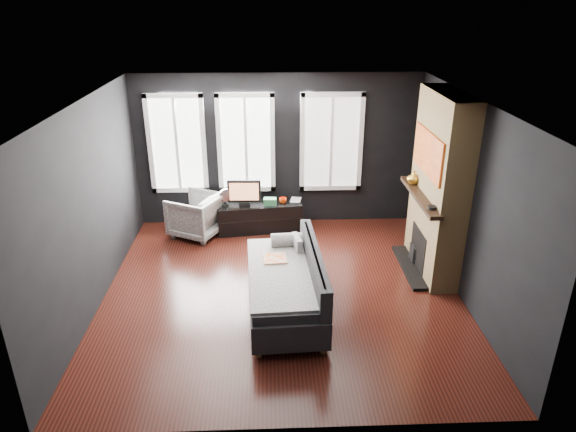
{
  "coord_description": "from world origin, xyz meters",
  "views": [
    {
      "loc": [
        -0.16,
        -6.27,
        3.93
      ],
      "look_at": [
        0.1,
        0.3,
        1.05
      ],
      "focal_mm": 32.0,
      "sensor_mm": 36.0,
      "label": 1
    }
  ],
  "objects_px": {
    "media_console": "(259,217)",
    "mug": "(283,200)",
    "book": "(291,194)",
    "monitor": "(244,191)",
    "sofa": "(284,282)",
    "armchair": "(196,213)",
    "mantel_vase": "(413,178)"
  },
  "relations": [
    {
      "from": "mantel_vase",
      "to": "book",
      "type": "bearing_deg",
      "value": 146.7
    },
    {
      "from": "sofa",
      "to": "armchair",
      "type": "distance_m",
      "value": 2.82
    },
    {
      "from": "media_console",
      "to": "armchair",
      "type": "bearing_deg",
      "value": -179.26
    },
    {
      "from": "media_console",
      "to": "book",
      "type": "bearing_deg",
      "value": 7.63
    },
    {
      "from": "sofa",
      "to": "book",
      "type": "height_order",
      "value": "sofa"
    },
    {
      "from": "sofa",
      "to": "mug",
      "type": "height_order",
      "value": "sofa"
    },
    {
      "from": "media_console",
      "to": "book",
      "type": "height_order",
      "value": "book"
    },
    {
      "from": "media_console",
      "to": "mug",
      "type": "bearing_deg",
      "value": -6.35
    },
    {
      "from": "armchair",
      "to": "mantel_vase",
      "type": "xyz_separation_m",
      "value": [
        3.48,
        -0.9,
        0.92
      ]
    },
    {
      "from": "armchair",
      "to": "monitor",
      "type": "height_order",
      "value": "monitor"
    },
    {
      "from": "sofa",
      "to": "mug",
      "type": "distance_m",
      "value": 2.57
    },
    {
      "from": "media_console",
      "to": "mug",
      "type": "height_order",
      "value": "mug"
    },
    {
      "from": "media_console",
      "to": "mug",
      "type": "xyz_separation_m",
      "value": [
        0.42,
        0.01,
        0.32
      ]
    },
    {
      "from": "monitor",
      "to": "book",
      "type": "distance_m",
      "value": 0.85
    },
    {
      "from": "armchair",
      "to": "media_console",
      "type": "relative_size",
      "value": 0.55
    },
    {
      "from": "media_console",
      "to": "mantel_vase",
      "type": "height_order",
      "value": "mantel_vase"
    },
    {
      "from": "monitor",
      "to": "mantel_vase",
      "type": "height_order",
      "value": "mantel_vase"
    },
    {
      "from": "mantel_vase",
      "to": "mug",
      "type": "bearing_deg",
      "value": 151.8
    },
    {
      "from": "monitor",
      "to": "mug",
      "type": "height_order",
      "value": "monitor"
    },
    {
      "from": "media_console",
      "to": "mug",
      "type": "distance_m",
      "value": 0.53
    },
    {
      "from": "media_console",
      "to": "monitor",
      "type": "bearing_deg",
      "value": -174.6
    },
    {
      "from": "mug",
      "to": "monitor",
      "type": "bearing_deg",
      "value": -174.82
    },
    {
      "from": "media_console",
      "to": "mantel_vase",
      "type": "xyz_separation_m",
      "value": [
        2.39,
        -1.05,
        1.08
      ]
    },
    {
      "from": "media_console",
      "to": "mantel_vase",
      "type": "relative_size",
      "value": 7.17
    },
    {
      "from": "sofa",
      "to": "monitor",
      "type": "height_order",
      "value": "monitor"
    },
    {
      "from": "book",
      "to": "armchair",
      "type": "bearing_deg",
      "value": -169.82
    },
    {
      "from": "sofa",
      "to": "mantel_vase",
      "type": "bearing_deg",
      "value": 33.85
    },
    {
      "from": "armchair",
      "to": "monitor",
      "type": "xyz_separation_m",
      "value": [
        0.84,
        0.09,
        0.36
      ]
    },
    {
      "from": "mug",
      "to": "mantel_vase",
      "type": "xyz_separation_m",
      "value": [
        1.97,
        -1.06,
        0.76
      ]
    },
    {
      "from": "monitor",
      "to": "armchair",
      "type": "bearing_deg",
      "value": -172.05
    },
    {
      "from": "armchair",
      "to": "mug",
      "type": "height_order",
      "value": "armchair"
    },
    {
      "from": "sofa",
      "to": "book",
      "type": "distance_m",
      "value": 2.72
    }
  ]
}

